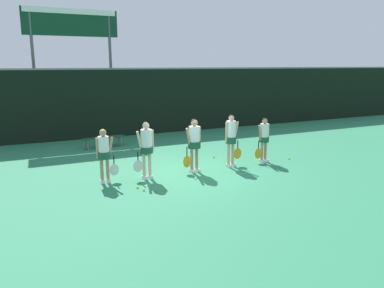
% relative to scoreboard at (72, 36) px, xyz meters
% --- Properties ---
extents(ground_plane, '(140.00, 140.00, 0.00)m').
position_rel_scoreboard_xyz_m(ground_plane, '(2.41, -8.31, -4.80)').
color(ground_plane, '#2D7F56').
extents(fence_windscreen, '(60.00, 0.08, 3.31)m').
position_rel_scoreboard_xyz_m(fence_windscreen, '(2.41, -1.17, -3.13)').
color(fence_windscreen, black).
rests_on(fence_windscreen, ground_plane).
extents(scoreboard, '(4.36, 0.15, 6.03)m').
position_rel_scoreboard_xyz_m(scoreboard, '(0.00, 0.00, 0.00)').
color(scoreboard, '#515156').
rests_on(scoreboard, ground_plane).
extents(bench_courtside, '(1.83, 0.60, 0.44)m').
position_rel_scoreboard_xyz_m(bench_courtside, '(0.58, -3.33, -4.42)').
color(bench_courtside, '#19472D').
rests_on(bench_courtside, ground_plane).
extents(player_0, '(0.64, 0.36, 1.62)m').
position_rel_scoreboard_xyz_m(player_0, '(-0.42, -8.23, -3.85)').
color(player_0, tan).
rests_on(player_0, ground_plane).
extents(player_1, '(0.68, 0.39, 1.78)m').
position_rel_scoreboard_xyz_m(player_1, '(0.83, -8.39, -3.74)').
color(player_1, beige).
rests_on(player_1, ground_plane).
extents(player_2, '(0.67, 0.41, 1.76)m').
position_rel_scoreboard_xyz_m(player_2, '(2.48, -8.34, -3.75)').
color(player_2, tan).
rests_on(player_2, ground_plane).
extents(player_3, '(0.66, 0.37, 1.81)m').
position_rel_scoreboard_xyz_m(player_3, '(3.91, -8.29, -3.74)').
color(player_3, tan).
rests_on(player_3, ground_plane).
extents(player_4, '(0.63, 0.35, 1.61)m').
position_rel_scoreboard_xyz_m(player_4, '(5.31, -8.24, -3.87)').
color(player_4, tan).
rests_on(player_4, ground_plane).
extents(tennis_ball_0, '(0.07, 0.07, 0.07)m').
position_rel_scoreboard_xyz_m(tennis_ball_0, '(3.96, -6.97, -4.77)').
color(tennis_ball_0, '#CCE033').
rests_on(tennis_ball_0, ground_plane).
extents(tennis_ball_1, '(0.07, 0.07, 0.07)m').
position_rel_scoreboard_xyz_m(tennis_ball_1, '(6.42, -8.34, -4.77)').
color(tennis_ball_1, '#CCE033').
rests_on(tennis_ball_1, ground_plane).
extents(tennis_ball_2, '(0.07, 0.07, 0.07)m').
position_rel_scoreboard_xyz_m(tennis_ball_2, '(0.29, -9.18, -4.77)').
color(tennis_ball_2, '#CCE033').
rests_on(tennis_ball_2, ground_plane).
extents(tennis_ball_3, '(0.07, 0.07, 0.07)m').
position_rel_scoreboard_xyz_m(tennis_ball_3, '(2.70, -7.65, -4.77)').
color(tennis_ball_3, '#CCE033').
rests_on(tennis_ball_3, ground_plane).
extents(tennis_ball_4, '(0.07, 0.07, 0.07)m').
position_rel_scoreboard_xyz_m(tennis_ball_4, '(2.61, -7.92, -4.77)').
color(tennis_ball_4, '#CCE033').
rests_on(tennis_ball_4, ground_plane).
extents(tennis_ball_5, '(0.07, 0.07, 0.07)m').
position_rel_scoreboard_xyz_m(tennis_ball_5, '(0.38, -9.48, -4.77)').
color(tennis_ball_5, '#CCE033').
rests_on(tennis_ball_5, ground_plane).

